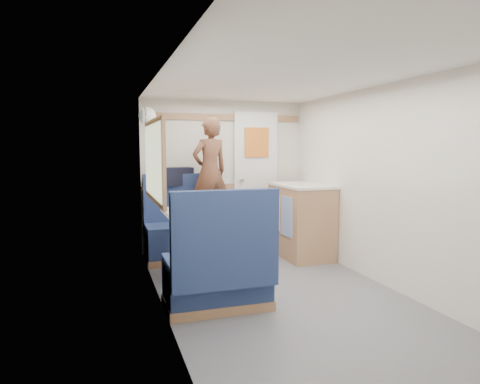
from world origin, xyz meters
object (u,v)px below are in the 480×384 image
object	(u,v)px
wine_glass	(194,199)
salt_grinder	(190,209)
tumbler_left	(194,210)
dinette_table	(197,226)
person	(210,171)
orange_fruit	(211,210)
dome_light	(147,116)
bench_near	(219,275)
duffel_bag	(173,177)
tumbler_mid	(188,204)
beer_glass	(206,206)
galley_counter	(301,220)
tumbler_right	(190,205)
tray	(206,212)
pepper_grinder	(191,205)
bench_far	(182,235)
bread_loaf	(207,204)
cheese_block	(210,211)

from	to	relation	value
wine_glass	salt_grinder	distance (m)	0.20
tumbler_left	dinette_table	bearing A→B (deg)	71.62
person	salt_grinder	bearing A→B (deg)	46.50
dinette_table	tumbler_left	world-z (taller)	tumbler_left
orange_fruit	dome_light	bearing A→B (deg)	113.52
bench_near	person	xyz separation A→B (m)	(0.34, 1.64, 0.80)
duffel_bag	tumbler_mid	bearing A→B (deg)	-104.42
dome_light	beer_glass	size ratio (longest dim) A/B	2.01
galley_counter	tumbler_right	xyz separation A→B (m)	(-1.51, -0.45, 0.31)
tumbler_left	beer_glass	bearing A→B (deg)	57.92
tumbler_mid	bench_near	bearing A→B (deg)	-87.45
orange_fruit	beer_glass	world-z (taller)	beer_glass
tray	wine_glass	world-z (taller)	wine_glass
tumbler_left	pepper_grinder	distance (m)	0.44
bench_far	bread_loaf	distance (m)	0.81
wine_glass	pepper_grinder	distance (m)	0.11
bread_loaf	dome_light	bearing A→B (deg)	132.13
dinette_table	salt_grinder	xyz separation A→B (m)	(-0.09, -0.06, 0.20)
orange_fruit	dinette_table	bearing A→B (deg)	109.57
dome_light	salt_grinder	world-z (taller)	dome_light
beer_glass	galley_counter	bearing A→B (deg)	19.41
pepper_grinder	bench_near	bearing A→B (deg)	-88.65
galley_counter	beer_glass	size ratio (longest dim) A/B	9.26
tumbler_right	bread_loaf	distance (m)	0.25
bench_far	tumbler_left	world-z (taller)	bench_far
bench_near	galley_counter	bearing A→B (deg)	43.94
cheese_block	bench_near	bearing A→B (deg)	-98.36
bread_loaf	bench_far	bearing A→B (deg)	105.12
tray	bread_loaf	distance (m)	0.38
wine_glass	salt_grinder	bearing A→B (deg)	-115.51
bench_near	pepper_grinder	distance (m)	1.15
galley_counter	cheese_block	size ratio (longest dim) A/B	10.02
tumbler_mid	beer_glass	size ratio (longest dim) A/B	1.18
bench_far	salt_grinder	distance (m)	1.04
galley_counter	cheese_block	distance (m)	1.58
duffel_bag	orange_fruit	world-z (taller)	duffel_bag
person	tumbler_right	world-z (taller)	person
cheese_block	tumbler_right	distance (m)	0.32
person	tumbler_right	xyz separation A→B (m)	(-0.38, -0.68, -0.32)
bench_near	bread_loaf	size ratio (longest dim) A/B	4.68
orange_fruit	wine_glass	size ratio (longest dim) A/B	0.39
galley_counter	wine_glass	xyz separation A→B (m)	(-1.47, -0.45, 0.38)
wine_glass	bread_loaf	size ratio (longest dim) A/B	0.75
dinette_table	dome_light	world-z (taller)	dome_light
wine_glass	bread_loaf	world-z (taller)	wine_glass
dinette_table	duffel_bag	bearing A→B (deg)	92.80
dinette_table	bench_near	xyz separation A→B (m)	(-0.00, -0.86, -0.27)
bench_far	beer_glass	distance (m)	0.93
orange_fruit	beer_glass	size ratio (longest dim) A/B	0.66
bench_near	orange_fruit	size ratio (longest dim) A/B	16.07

